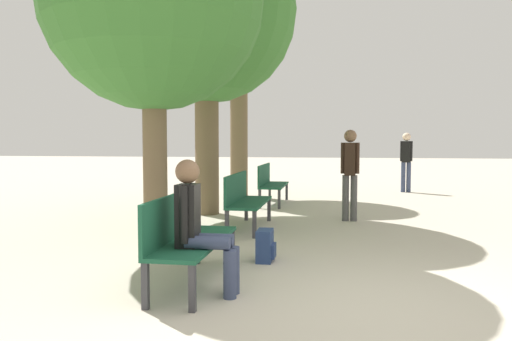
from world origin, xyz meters
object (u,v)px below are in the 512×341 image
at_px(bench_row_2, 270,181).
at_px(pedestrian_mid, 406,158).
at_px(backpack, 265,246).
at_px(pedestrian_near, 350,169).
at_px(person_seated, 200,223).
at_px(tree_row_0, 153,0).
at_px(tree_row_2, 239,36).
at_px(tree_row_1, 206,14).
at_px(bench_row_1, 244,197).
at_px(bench_row_0, 185,233).

height_order(bench_row_2, pedestrian_mid, pedestrian_mid).
bearing_deg(backpack, pedestrian_near, 71.59).
relative_size(person_seated, pedestrian_mid, 0.76).
height_order(backpack, pedestrian_mid, pedestrian_mid).
relative_size(tree_row_0, tree_row_2, 0.89).
height_order(bench_row_2, backpack, bench_row_2).
height_order(tree_row_1, person_seated, tree_row_1).
relative_size(bench_row_2, tree_row_1, 0.30).
bearing_deg(pedestrian_near, pedestrian_mid, 72.54).
height_order(bench_row_1, backpack, bench_row_1).
bearing_deg(pedestrian_mid, person_seated, -107.76).
relative_size(bench_row_1, pedestrian_mid, 1.02).
xyz_separation_m(bench_row_0, pedestrian_mid, (3.60, 10.09, 0.45)).
bearing_deg(pedestrian_mid, bench_row_1, -118.16).
distance_m(bench_row_0, pedestrian_near, 4.85).
xyz_separation_m(tree_row_2, pedestrian_mid, (4.66, 1.75, -3.32)).
xyz_separation_m(tree_row_2, person_seated, (1.31, -8.68, -3.61)).
height_order(tree_row_2, person_seated, tree_row_2).
xyz_separation_m(tree_row_1, pedestrian_mid, (4.66, 5.17, -3.08)).
xyz_separation_m(bench_row_0, tree_row_0, (-1.06, 1.95, 2.99)).
distance_m(person_seated, pedestrian_near, 5.07).
bearing_deg(backpack, bench_row_2, 97.05).
bearing_deg(bench_row_0, backpack, 57.25).
height_order(bench_row_0, backpack, bench_row_0).
relative_size(bench_row_0, pedestrian_mid, 1.02).
xyz_separation_m(tree_row_2, pedestrian_near, (2.89, -3.87, -3.34)).
bearing_deg(tree_row_0, bench_row_1, 53.30).
xyz_separation_m(person_seated, backpack, (0.45, 1.43, -0.51)).
bearing_deg(tree_row_1, pedestrian_near, -9.03).
height_order(bench_row_0, tree_row_0, tree_row_0).
height_order(bench_row_2, tree_row_0, tree_row_0).
xyz_separation_m(bench_row_2, tree_row_2, (-1.06, 1.59, 3.78)).
height_order(tree_row_0, person_seated, tree_row_0).
distance_m(bench_row_2, pedestrian_mid, 4.93).
relative_size(bench_row_0, backpack, 4.44).
bearing_deg(person_seated, backpack, 72.62).
bearing_deg(tree_row_1, bench_row_0, -77.85).
bearing_deg(bench_row_2, person_seated, -87.95).
bearing_deg(tree_row_2, pedestrian_mid, 20.61).
height_order(bench_row_1, person_seated, person_seated).
bearing_deg(tree_row_0, pedestrian_near, 41.06).
distance_m(tree_row_2, pedestrian_mid, 5.98).
bearing_deg(pedestrian_mid, tree_row_2, -159.39).
bearing_deg(pedestrian_mid, bench_row_0, -109.60).
bearing_deg(backpack, tree_row_0, 153.87).
bearing_deg(tree_row_0, pedestrian_mid, 60.23).
bearing_deg(tree_row_1, pedestrian_mid, 47.97).
bearing_deg(tree_row_2, bench_row_1, -77.94).
height_order(tree_row_0, pedestrian_mid, tree_row_0).
relative_size(bench_row_2, pedestrian_mid, 1.02).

